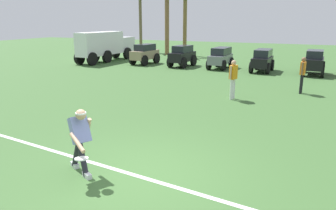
# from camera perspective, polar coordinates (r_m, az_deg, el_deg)

# --- Properties ---
(ground_plane) EXTENTS (80.00, 80.00, 0.00)m
(ground_plane) POSITION_cam_1_polar(r_m,az_deg,el_deg) (6.98, -4.95, -11.82)
(ground_plane) COLOR #3B612F
(field_line_paint) EXTENTS (23.96, 3.15, 0.01)m
(field_line_paint) POSITION_cam_1_polar(r_m,az_deg,el_deg) (6.89, -5.42, -12.17)
(field_line_paint) COLOR white
(field_line_paint) RESTS_ON ground_plane
(frisbee_thrower) EXTENTS (0.93, 0.76, 1.41)m
(frisbee_thrower) POSITION_cam_1_polar(r_m,az_deg,el_deg) (6.87, -15.05, -5.52)
(frisbee_thrower) COLOR #23232D
(frisbee_thrower) RESTS_ON ground_plane
(frisbee_in_flight) EXTENTS (0.37, 0.37, 0.05)m
(frisbee_in_flight) POSITION_cam_1_polar(r_m,az_deg,el_deg) (6.47, -14.84, -9.01)
(frisbee_in_flight) COLOR white
(teammate_near_sideline) EXTENTS (0.23, 0.50, 1.56)m
(teammate_near_sideline) POSITION_cam_1_polar(r_m,az_deg,el_deg) (15.13, 22.39, 5.38)
(teammate_near_sideline) COLOR black
(teammate_near_sideline) RESTS_ON ground_plane
(teammate_midfield) EXTENTS (0.29, 0.49, 1.56)m
(teammate_midfield) POSITION_cam_1_polar(r_m,az_deg,el_deg) (13.20, 11.28, 4.98)
(teammate_midfield) COLOR silver
(teammate_midfield) RESTS_ON ground_plane
(parked_car_slot_a) EXTENTS (1.40, 2.44, 1.40)m
(parked_car_slot_a) POSITION_cam_1_polar(r_m,az_deg,el_deg) (23.55, -4.05, 8.93)
(parked_car_slot_a) COLOR #998466
(parked_car_slot_a) RESTS_ON ground_plane
(parked_car_slot_b) EXTENTS (1.35, 2.43, 1.40)m
(parked_car_slot_b) POSITION_cam_1_polar(r_m,az_deg,el_deg) (22.27, 2.51, 8.62)
(parked_car_slot_b) COLOR black
(parked_car_slot_b) RESTS_ON ground_plane
(parked_car_slot_c) EXTENTS (1.25, 2.44, 1.34)m
(parked_car_slot_c) POSITION_cam_1_polar(r_m,az_deg,el_deg) (21.63, 9.17, 8.21)
(parked_car_slot_c) COLOR slate
(parked_car_slot_c) RESTS_ON ground_plane
(parked_car_slot_d) EXTENTS (1.19, 2.42, 1.34)m
(parked_car_slot_d) POSITION_cam_1_polar(r_m,az_deg,el_deg) (20.87, 16.15, 7.59)
(parked_car_slot_d) COLOR black
(parked_car_slot_d) RESTS_ON ground_plane
(parked_car_slot_e) EXTENTS (1.21, 2.37, 1.40)m
(parked_car_slot_e) POSITION_cam_1_polar(r_m,az_deg,el_deg) (20.64, 24.10, 6.88)
(parked_car_slot_e) COLOR black
(parked_car_slot_e) RESTS_ON ground_plane
(box_truck) EXTENTS (1.72, 5.97, 2.20)m
(box_truck) POSITION_cam_1_polar(r_m,az_deg,el_deg) (25.37, -10.87, 10.24)
(box_truck) COLOR silver
(box_truck) RESTS_ON ground_plane
(palm_tree_far_left) EXTENTS (3.57, 3.57, 5.54)m
(palm_tree_far_left) POSITION_cam_1_polar(r_m,az_deg,el_deg) (33.15, -4.83, 15.46)
(palm_tree_far_left) COLOR brown
(palm_tree_far_left) RESTS_ON ground_plane
(palm_tree_left_of_centre) EXTENTS (3.65, 3.12, 5.65)m
(palm_tree_left_of_centre) POSITION_cam_1_polar(r_m,az_deg,el_deg) (29.66, -0.19, 15.15)
(palm_tree_left_of_centre) COLOR brown
(palm_tree_left_of_centre) RESTS_ON ground_plane
(palm_tree_right_of_centre) EXTENTS (3.60, 3.66, 5.24)m
(palm_tree_right_of_centre) POSITION_cam_1_polar(r_m,az_deg,el_deg) (29.45, 2.95, 14.75)
(palm_tree_right_of_centre) COLOR brown
(palm_tree_right_of_centre) RESTS_ON ground_plane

